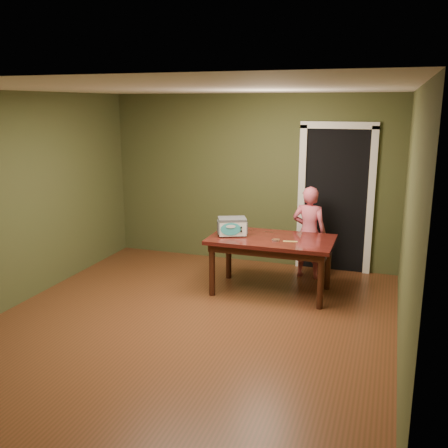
% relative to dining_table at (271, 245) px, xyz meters
% --- Properties ---
extents(floor, '(5.00, 5.00, 0.00)m').
position_rel_dining_table_xyz_m(floor, '(-0.64, -1.26, -0.65)').
color(floor, brown).
rests_on(floor, ground).
extents(room_shell, '(4.52, 5.02, 2.61)m').
position_rel_dining_table_xyz_m(room_shell, '(-0.64, -1.26, 1.06)').
color(room_shell, '#404324').
rests_on(room_shell, ground).
extents(doorway, '(1.10, 0.66, 2.25)m').
position_rel_dining_table_xyz_m(doorway, '(0.66, 1.52, 0.41)').
color(doorway, black).
rests_on(doorway, ground).
extents(dining_table, '(1.60, 0.91, 0.75)m').
position_rel_dining_table_xyz_m(dining_table, '(0.00, 0.00, 0.00)').
color(dining_table, black).
rests_on(dining_table, floor).
extents(toy_oven, '(0.44, 0.38, 0.24)m').
position_rel_dining_table_xyz_m(toy_oven, '(-0.53, -0.05, 0.23)').
color(toy_oven, '#4C4F54').
rests_on(toy_oven, dining_table).
extents(baking_pan, '(0.10, 0.10, 0.02)m').
position_rel_dining_table_xyz_m(baking_pan, '(0.09, -0.13, 0.11)').
color(baking_pan, silver).
rests_on(baking_pan, dining_table).
extents(spatula, '(0.18, 0.06, 0.01)m').
position_rel_dining_table_xyz_m(spatula, '(0.27, -0.11, 0.10)').
color(spatula, '#E8CF65').
rests_on(spatula, dining_table).
extents(child, '(0.51, 0.35, 1.33)m').
position_rel_dining_table_xyz_m(child, '(0.36, 0.77, 0.01)').
color(child, '#D6586B').
rests_on(child, floor).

